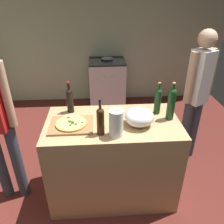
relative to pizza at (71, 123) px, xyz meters
The scene contains 13 objects.
ground_plane 1.41m from the pizza, 68.77° to the left, with size 4.68×3.76×0.02m, color #511E19.
kitchen_wall_rear 2.63m from the pizza, 81.84° to the left, with size 4.68×0.10×2.60m, color #99A889.
counter 0.63m from the pizza, ahead, with size 1.29×0.69×0.92m, color tan.
cutting_board 0.02m from the pizza, behind, with size 0.40×0.32×0.02m, color olive.
pizza is the anchor object (origin of this frame).
mixing_bowl 0.63m from the pizza, ahead, with size 0.27×0.27×0.17m.
paper_towel_roll 0.45m from the pizza, 23.86° to the right, with size 0.12×0.12×0.25m.
wine_bottle_green 0.96m from the pizza, ahead, with size 0.07×0.07×0.38m.
wine_bottle_clear 0.33m from the pizza, 28.50° to the right, with size 0.07×0.07×0.33m.
wine_bottle_amber 0.87m from the pizza, 12.71° to the left, with size 0.07×0.07×0.33m.
wine_bottle_dark 0.30m from the pizza, 95.98° to the left, with size 0.07×0.07×0.33m.
stove 2.28m from the pizza, 78.75° to the left, with size 0.65×0.62×0.94m.
person_in_red 1.54m from the pizza, 22.29° to the left, with size 0.34×0.27×1.68m.
Camera 1 is at (-0.11, -1.15, 2.04)m, focal length 36.00 mm.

